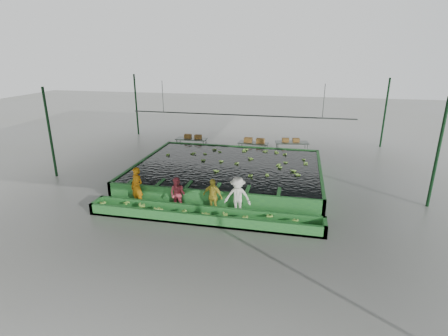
% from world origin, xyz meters
% --- Properties ---
extents(ground, '(80.00, 80.00, 0.00)m').
position_xyz_m(ground, '(0.00, 0.00, 0.00)').
color(ground, slate).
rests_on(ground, ground).
extents(shed_roof, '(20.00, 22.00, 0.04)m').
position_xyz_m(shed_roof, '(0.00, 0.00, 5.00)').
color(shed_roof, gray).
rests_on(shed_roof, shed_posts).
extents(shed_posts, '(20.00, 22.00, 5.00)m').
position_xyz_m(shed_posts, '(0.00, 0.00, 2.50)').
color(shed_posts, black).
rests_on(shed_posts, ground).
extents(flotation_tank, '(10.00, 8.00, 0.90)m').
position_xyz_m(flotation_tank, '(0.00, 1.50, 0.45)').
color(flotation_tank, '#2A762F').
rests_on(flotation_tank, ground).
extents(tank_water, '(9.70, 7.70, 0.00)m').
position_xyz_m(tank_water, '(0.00, 1.50, 0.85)').
color(tank_water, black).
rests_on(tank_water, flotation_tank).
extents(sorting_trough, '(10.00, 1.00, 0.50)m').
position_xyz_m(sorting_trough, '(0.00, -3.60, 0.25)').
color(sorting_trough, '#2A762F').
rests_on(sorting_trough, ground).
extents(cableway_rail, '(0.08, 0.08, 14.00)m').
position_xyz_m(cableway_rail, '(0.00, 5.00, 3.00)').
color(cableway_rail, '#59605B').
rests_on(cableway_rail, shed_roof).
extents(rail_hanger_left, '(0.04, 0.04, 2.00)m').
position_xyz_m(rail_hanger_left, '(-5.00, 5.00, 4.00)').
color(rail_hanger_left, '#59605B').
rests_on(rail_hanger_left, shed_roof).
extents(rail_hanger_right, '(0.04, 0.04, 2.00)m').
position_xyz_m(rail_hanger_right, '(5.00, 5.00, 4.00)').
color(rail_hanger_right, '#59605B').
rests_on(rail_hanger_right, shed_roof).
extents(worker_a, '(0.80, 0.68, 1.86)m').
position_xyz_m(worker_a, '(-3.32, -2.80, 0.93)').
color(worker_a, '#BA6C0C').
rests_on(worker_a, ground).
extents(worker_b, '(0.81, 0.66, 1.52)m').
position_xyz_m(worker_b, '(-1.40, -2.80, 0.76)').
color(worker_b, '#B73D49').
rests_on(worker_b, ground).
extents(worker_c, '(1.02, 0.66, 1.61)m').
position_xyz_m(worker_c, '(0.21, -2.80, 0.81)').
color(worker_c, gold).
rests_on(worker_c, ground).
extents(worker_d, '(1.14, 0.66, 1.77)m').
position_xyz_m(worker_d, '(1.31, -2.80, 0.88)').
color(worker_d, white).
rests_on(worker_d, ground).
extents(packing_table_left, '(2.12, 0.86, 0.96)m').
position_xyz_m(packing_table_left, '(-3.63, 6.45, 0.48)').
color(packing_table_left, '#59605B').
rests_on(packing_table_left, ground).
extents(packing_table_mid, '(2.08, 1.05, 0.91)m').
position_xyz_m(packing_table_mid, '(0.74, 6.42, 0.45)').
color(packing_table_mid, '#59605B').
rests_on(packing_table_mid, ground).
extents(packing_table_right, '(2.28, 1.23, 0.98)m').
position_xyz_m(packing_table_right, '(3.30, 6.86, 0.49)').
color(packing_table_right, '#59605B').
rests_on(packing_table_right, ground).
extents(box_stack_left, '(1.22, 0.35, 0.26)m').
position_xyz_m(box_stack_left, '(-3.53, 6.53, 0.96)').
color(box_stack_left, olive).
rests_on(box_stack_left, packing_table_left).
extents(box_stack_mid, '(1.41, 0.51, 0.30)m').
position_xyz_m(box_stack_mid, '(0.80, 6.48, 0.91)').
color(box_stack_mid, olive).
rests_on(box_stack_mid, packing_table_mid).
extents(box_stack_right, '(1.19, 0.50, 0.25)m').
position_xyz_m(box_stack_right, '(3.21, 6.89, 0.98)').
color(box_stack_right, olive).
rests_on(box_stack_right, packing_table_right).
extents(floating_bananas, '(8.62, 5.88, 0.12)m').
position_xyz_m(floating_bananas, '(0.00, 2.30, 0.85)').
color(floating_bananas, '#82BE41').
rests_on(floating_bananas, tank_water).
extents(trough_bananas, '(9.49, 0.63, 0.13)m').
position_xyz_m(trough_bananas, '(0.00, -3.60, 0.40)').
color(trough_bananas, '#82BE41').
rests_on(trough_bananas, sorting_trough).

